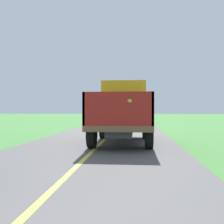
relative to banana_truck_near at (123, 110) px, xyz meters
The scene contains 1 object.
banana_truck_near is the anchor object (origin of this frame).
Camera 1 is at (1.46, -0.57, 1.49)m, focal length 42.45 mm.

